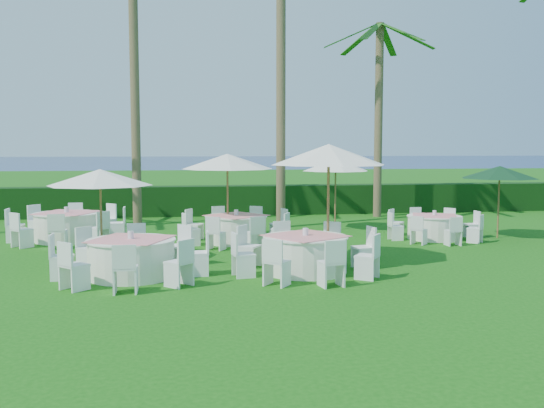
{
  "coord_description": "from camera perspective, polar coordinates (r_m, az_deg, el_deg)",
  "views": [
    {
      "loc": [
        -2.86,
        -12.78,
        2.8
      ],
      "look_at": [
        -0.54,
        2.86,
        1.3
      ],
      "focal_mm": 40.0,
      "sensor_mm": 36.0,
      "label": 1
    }
  ],
  "objects": [
    {
      "name": "ground",
      "position": [
        13.39,
        4.11,
        -6.67
      ],
      "size": [
        120.0,
        120.0,
        0.0
      ],
      "primitive_type": "plane",
      "color": "#11530E",
      "rests_on": "ground"
    },
    {
      "name": "umbrella_c",
      "position": [
        17.88,
        -4.22,
        4.01
      ],
      "size": [
        2.68,
        2.68,
        2.59
      ],
      "color": "brown",
      "rests_on": "ground"
    },
    {
      "name": "hedge",
      "position": [
        25.04,
        -1.85,
        0.38
      ],
      "size": [
        34.0,
        1.0,
        1.2
      ],
      "primitive_type": "cube",
      "color": "black",
      "rests_on": "ground"
    },
    {
      "name": "banquet_table_f",
      "position": [
        19.05,
        15.01,
        -2.06
      ],
      "size": [
        2.85,
        2.85,
        0.88
      ],
      "color": "white",
      "rests_on": "ground"
    },
    {
      "name": "palm_d",
      "position": [
        24.55,
        10.01,
        8.73
      ],
      "size": [
        4.41,
        4.07,
        7.62
      ],
      "color": "brown",
      "rests_on": "ground"
    },
    {
      "name": "banquet_table_b",
      "position": [
        13.55,
        3.16,
        -4.63
      ],
      "size": [
        3.33,
        3.33,
        1.0
      ],
      "color": "white",
      "rests_on": "ground"
    },
    {
      "name": "umbrella_green",
      "position": [
        19.77,
        20.64,
        2.82
      ],
      "size": [
        2.33,
        2.33,
        2.21
      ],
      "color": "brown",
      "rests_on": "ground"
    },
    {
      "name": "ocean",
      "position": [
        114.85,
        -7.02,
        4.0
      ],
      "size": [
        260.0,
        260.0,
        0.0
      ],
      "primitive_type": "plane",
      "color": "#061542",
      "rests_on": "ground"
    },
    {
      "name": "umbrella_a",
      "position": [
        15.08,
        -15.88,
        2.42
      ],
      "size": [
        2.49,
        2.49,
        2.26
      ],
      "color": "brown",
      "rests_on": "ground"
    },
    {
      "name": "banquet_table_a",
      "position": [
        13.39,
        -13.11,
        -4.88
      ],
      "size": [
        3.31,
        3.31,
        1.0
      ],
      "color": "white",
      "rests_on": "ground"
    },
    {
      "name": "umbrella_d",
      "position": [
        20.41,
        6.01,
        3.68
      ],
      "size": [
        2.25,
        2.25,
        2.4
      ],
      "color": "brown",
      "rests_on": "ground"
    },
    {
      "name": "banquet_table_d",
      "position": [
        19.04,
        -18.73,
        -1.96
      ],
      "size": [
        3.39,
        3.39,
        1.02
      ],
      "color": "white",
      "rests_on": "ground"
    },
    {
      "name": "palm_c",
      "position": [
        21.23,
        0.85,
        15.03
      ],
      "size": [
        4.36,
        4.27,
        11.71
      ],
      "color": "brown",
      "rests_on": "ground"
    },
    {
      "name": "umbrella_b",
      "position": [
        14.42,
        5.35,
        4.65
      ],
      "size": [
        2.77,
        2.77,
        2.86
      ],
      "color": "brown",
      "rests_on": "ground"
    },
    {
      "name": "banquet_table_e",
      "position": [
        17.79,
        -3.38,
        -2.27
      ],
      "size": [
        3.16,
        3.16,
        0.96
      ],
      "color": "white",
      "rests_on": "ground"
    },
    {
      "name": "palm_b",
      "position": [
        22.04,
        -12.81,
        11.49
      ],
      "size": [
        4.25,
        4.37,
        9.43
      ],
      "color": "brown",
      "rests_on": "ground"
    }
  ]
}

